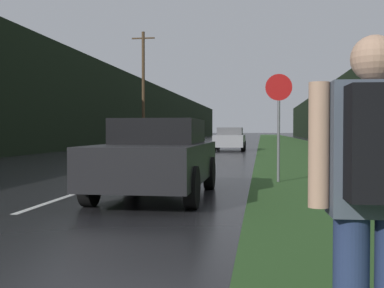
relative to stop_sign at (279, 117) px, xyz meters
name	(u,v)px	position (x,y,z in m)	size (l,w,h in m)	color
grass_verge	(295,146)	(2.34, 28.42, -1.60)	(6.00, 240.00, 0.02)	#2D5123
lane_stripe_b	(56,200)	(-4.12, -3.63, -1.61)	(0.12, 3.00, 0.01)	silver
lane_stripe_c	(147,170)	(-4.12, 3.37, -1.61)	(0.12, 3.00, 0.01)	silver
lane_stripe_d	(182,158)	(-4.12, 10.37, -1.61)	(0.12, 3.00, 0.01)	silver
lane_stripe_e	(200,151)	(-4.12, 17.37, -1.61)	(0.12, 3.00, 0.01)	silver
treeline_far_side	(138,112)	(-13.57, 38.42, 1.71)	(2.00, 140.00, 6.65)	black
treeline_near_side	(349,110)	(8.34, 38.42, 1.74)	(2.00, 140.00, 6.70)	black
utility_pole_far	(143,88)	(-9.52, 24.68, 3.00)	(1.80, 0.24, 8.96)	#4C3823
stop_sign	(279,117)	(0.00, 0.00, 0.00)	(0.65, 0.07, 2.65)	slate
hitchhiker_with_backpack	(375,193)	(0.10, -9.60, -0.63)	(0.59, 0.42, 1.71)	navy
car_passing_near	(158,157)	(-2.39, -2.84, -0.85)	(1.92, 4.35, 1.49)	black
car_passing_far	(230,139)	(-2.39, 18.73, -0.87)	(1.93, 4.22, 1.47)	#9E9EA3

